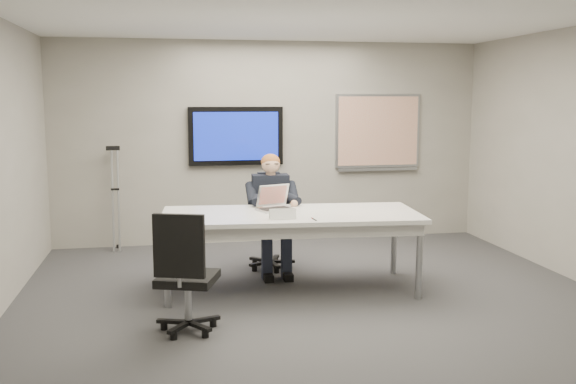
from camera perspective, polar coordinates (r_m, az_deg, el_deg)
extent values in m
cube|color=#373739|center=(6.37, 2.93, -10.14)|extent=(6.00, 6.00, 0.02)
cube|color=white|center=(6.09, 3.14, 15.72)|extent=(6.00, 6.00, 0.02)
cube|color=gray|center=(9.00, -1.50, 4.41)|extent=(6.00, 0.02, 2.80)
cube|color=gray|center=(3.26, 15.62, -2.88)|extent=(6.00, 0.02, 2.80)
cube|color=silver|center=(6.72, 0.23, -2.05)|extent=(2.76, 1.32, 0.04)
cube|color=silver|center=(6.74, 0.23, -2.79)|extent=(2.64, 1.20, 0.11)
cylinder|color=#97999F|center=(6.33, -10.69, -6.68)|extent=(0.07, 0.07, 0.78)
cylinder|color=#97999F|center=(6.62, 11.59, -6.04)|extent=(0.07, 0.07, 0.78)
cylinder|color=#97999F|center=(7.24, -10.13, -4.76)|extent=(0.07, 0.07, 0.78)
cylinder|color=#97999F|center=(7.50, 9.40, -4.30)|extent=(0.07, 0.07, 0.78)
cube|color=black|center=(8.88, -4.65, 4.98)|extent=(1.30, 0.08, 0.80)
cube|color=#0D1E96|center=(8.83, -4.62, 4.96)|extent=(1.16, 0.01, 0.66)
cube|color=#97999F|center=(9.34, 7.99, 5.40)|extent=(1.25, 0.04, 1.05)
cube|color=white|center=(9.32, 8.03, 5.39)|extent=(1.18, 0.01, 0.98)
cube|color=#97999F|center=(9.35, 7.99, 2.02)|extent=(1.18, 0.05, 0.04)
cylinder|color=#97999F|center=(7.67, -1.59, -4.63)|extent=(0.06, 0.06, 0.38)
cube|color=black|center=(7.63, -1.60, -3.25)|extent=(0.55, 0.55, 0.07)
cube|color=black|center=(7.80, -1.63, -0.41)|extent=(0.44, 0.12, 0.55)
cylinder|color=#97999F|center=(5.71, -8.86, -9.38)|extent=(0.06, 0.06, 0.37)
cube|color=black|center=(5.66, -8.90, -7.60)|extent=(0.60, 0.60, 0.07)
cube|color=black|center=(5.37, -9.67, -4.76)|extent=(0.43, 0.19, 0.53)
cube|color=black|center=(7.54, -1.57, -0.65)|extent=(0.44, 0.26, 0.59)
cube|color=#331F15|center=(7.41, -1.42, -0.57)|extent=(0.22, 0.03, 0.28)
sphere|color=#EAB48F|center=(7.45, -1.55, 2.47)|extent=(0.21, 0.21, 0.21)
ellipsoid|color=brown|center=(7.46, -1.57, 2.71)|extent=(0.22, 0.22, 0.19)
cube|color=#B7B7B9|center=(6.86, -1.12, -1.56)|extent=(0.43, 0.36, 0.02)
cube|color=black|center=(6.85, -1.11, -1.48)|extent=(0.35, 0.27, 0.00)
cube|color=#B7B7B9|center=(7.00, -1.35, -0.29)|extent=(0.38, 0.21, 0.24)
cube|color=red|center=(6.99, -1.34, -0.27)|extent=(0.33, 0.17, 0.20)
cylinder|color=black|center=(6.34, 2.32, -2.42)|extent=(0.02, 0.14, 0.01)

